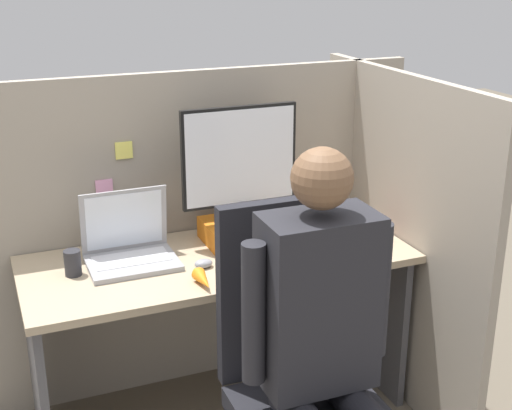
% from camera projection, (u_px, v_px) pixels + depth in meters
% --- Properties ---
extents(cubicle_panel_back, '(2.01, 0.05, 1.39)m').
position_uv_depth(cubicle_panel_back, '(193.00, 232.00, 3.08)').
color(cubicle_panel_back, gray).
rests_on(cubicle_panel_back, ground).
extents(cubicle_panel_right, '(0.04, 1.23, 1.39)m').
position_uv_depth(cubicle_panel_right, '(397.00, 238.00, 3.01)').
color(cubicle_panel_right, gray).
rests_on(cubicle_panel_right, ground).
extents(desk, '(1.51, 0.61, 0.72)m').
position_uv_depth(desk, '(219.00, 296.00, 2.84)').
color(desk, tan).
rests_on(desk, ground).
extents(paper_box, '(0.30, 0.23, 0.09)m').
position_uv_depth(paper_box, '(240.00, 231.00, 2.92)').
color(paper_box, orange).
rests_on(paper_box, desk).
extents(monitor, '(0.48, 0.20, 0.47)m').
position_uv_depth(monitor, '(240.00, 162.00, 2.82)').
color(monitor, black).
rests_on(monitor, paper_box).
extents(laptop, '(0.34, 0.26, 0.27)m').
position_uv_depth(laptop, '(130.00, 249.00, 2.71)').
color(laptop, '#99999E').
rests_on(laptop, desk).
extents(mouse, '(0.07, 0.05, 0.03)m').
position_uv_depth(mouse, '(204.00, 264.00, 2.67)').
color(mouse, gray).
rests_on(mouse, desk).
extents(stapler, '(0.04, 0.17, 0.06)m').
position_uv_depth(stapler, '(369.00, 232.00, 2.94)').
color(stapler, '#A31919').
rests_on(stapler, desk).
extents(carrot_toy, '(0.05, 0.15, 0.05)m').
position_uv_depth(carrot_toy, '(203.00, 280.00, 2.52)').
color(carrot_toy, orange).
rests_on(carrot_toy, desk).
extents(office_chair, '(0.52, 0.56, 1.10)m').
position_uv_depth(office_chair, '(299.00, 371.00, 2.31)').
color(office_chair, black).
rests_on(office_chair, ground).
extents(person, '(0.48, 0.44, 1.33)m').
position_uv_depth(person, '(326.00, 339.00, 2.09)').
color(person, black).
rests_on(person, ground).
extents(pen_cup, '(0.06, 0.06, 0.10)m').
position_uv_depth(pen_cup, '(73.00, 263.00, 2.60)').
color(pen_cup, '#28282D').
rests_on(pen_cup, desk).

